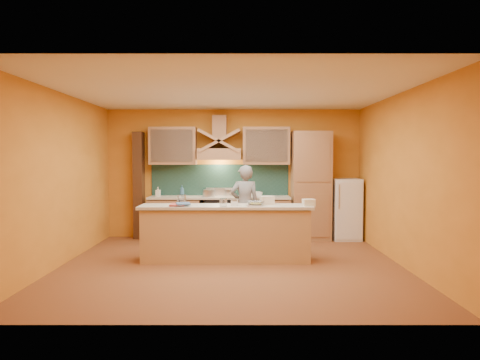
{
  "coord_description": "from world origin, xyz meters",
  "views": [
    {
      "loc": [
        0.14,
        -6.88,
        1.75
      ],
      "look_at": [
        0.14,
        0.9,
        1.34
      ],
      "focal_mm": 32.0,
      "sensor_mm": 36.0,
      "label": 1
    }
  ],
  "objects_px": {
    "mixing_bowl": "(255,203)",
    "person": "(245,205)",
    "fridge": "(346,209)",
    "kitchen_scale": "(235,203)",
    "stove": "(219,218)"
  },
  "relations": [
    {
      "from": "fridge",
      "to": "mixing_bowl",
      "type": "distance_m",
      "value": 2.83
    },
    {
      "from": "stove",
      "to": "kitchen_scale",
      "type": "height_order",
      "value": "kitchen_scale"
    },
    {
      "from": "fridge",
      "to": "mixing_bowl",
      "type": "relative_size",
      "value": 4.19
    },
    {
      "from": "person",
      "to": "kitchen_scale",
      "type": "relative_size",
      "value": 14.62
    },
    {
      "from": "stove",
      "to": "fridge",
      "type": "distance_m",
      "value": 2.71
    },
    {
      "from": "person",
      "to": "mixing_bowl",
      "type": "relative_size",
      "value": 5.15
    },
    {
      "from": "stove",
      "to": "person",
      "type": "bearing_deg",
      "value": -45.6
    },
    {
      "from": "kitchen_scale",
      "to": "mixing_bowl",
      "type": "height_order",
      "value": "kitchen_scale"
    },
    {
      "from": "mixing_bowl",
      "to": "kitchen_scale",
      "type": "bearing_deg",
      "value": -176.84
    },
    {
      "from": "fridge",
      "to": "mixing_bowl",
      "type": "bearing_deg",
      "value": -135.56
    },
    {
      "from": "person",
      "to": "kitchen_scale",
      "type": "height_order",
      "value": "person"
    },
    {
      "from": "kitchen_scale",
      "to": "person",
      "type": "bearing_deg",
      "value": 88.72
    },
    {
      "from": "mixing_bowl",
      "to": "person",
      "type": "bearing_deg",
      "value": 96.51
    },
    {
      "from": "person",
      "to": "mixing_bowl",
      "type": "height_order",
      "value": "person"
    },
    {
      "from": "kitchen_scale",
      "to": "mixing_bowl",
      "type": "relative_size",
      "value": 0.35
    }
  ]
}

